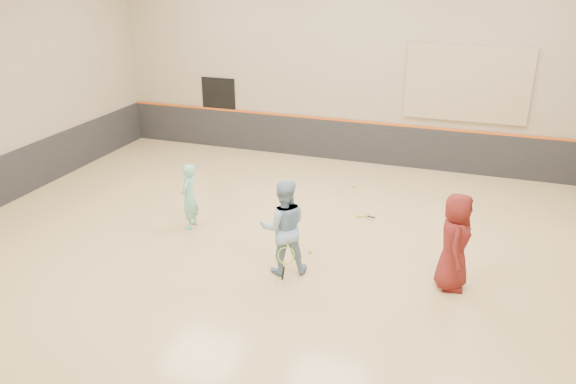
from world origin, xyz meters
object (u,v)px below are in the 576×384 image
(girl, at_px, (189,197))
(instructor, at_px, (284,227))
(spare_racket, at_px, (362,212))
(young_man, at_px, (455,242))

(girl, xyz_separation_m, instructor, (2.59, -1.13, 0.19))
(instructor, distance_m, spare_racket, 3.23)
(girl, relative_size, instructor, 0.80)
(young_man, bearing_deg, spare_racket, 36.80)
(girl, xyz_separation_m, young_man, (5.63, -0.65, 0.17))
(young_man, bearing_deg, girl, 79.54)
(spare_racket, bearing_deg, young_man, -49.31)
(instructor, height_order, spare_racket, instructor)
(girl, distance_m, spare_racket, 3.99)
(instructor, xyz_separation_m, young_man, (3.04, 0.48, -0.02))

